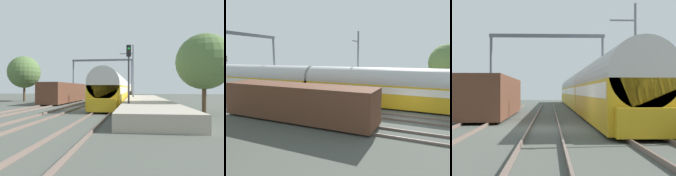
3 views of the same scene
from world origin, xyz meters
TOP-DOWN VIEW (x-y plane):
  - ground at (0.00, 0.00)m, footprint 120.00×120.00m
  - track_far_west at (-3.82, 0.00)m, footprint 1.52×60.00m
  - track_west at (0.00, 0.00)m, footprint 1.52×60.00m
  - track_east at (3.82, 0.00)m, footprint 1.52×60.00m
  - platform at (7.64, 2.00)m, footprint 4.40×28.00m
  - passenger_train at (3.82, 19.70)m, footprint 2.93×49.20m
  - freight_car at (-3.82, 8.23)m, footprint 2.80×13.00m
  - person_crossing at (5.60, 18.69)m, footprint 0.40×0.25m
  - railway_signal_near at (6.01, -5.27)m, footprint 0.36×0.30m
  - railway_signal_far at (5.74, 28.77)m, footprint 0.36×0.30m
  - catenary_gantry at (0.00, 18.94)m, footprint 12.04×0.28m
  - catenary_pole_east_mid at (6.17, 6.64)m, footprint 1.90×0.20m
  - tree_west_background at (-11.49, 10.52)m, footprint 5.16×5.16m
  - tree_east_background at (12.32, -3.13)m, footprint 4.72×4.72m

SIDE VIEW (x-z plane):
  - ground at x=0.00m, z-range 0.00..0.00m
  - track_far_west at x=-3.82m, z-range 0.00..0.16m
  - track_west at x=0.00m, z-range 0.00..0.16m
  - track_east at x=3.82m, z-range 0.00..0.16m
  - platform at x=7.64m, z-range 0.00..0.90m
  - person_crossing at x=5.60m, z-range 0.16..1.89m
  - freight_car at x=-3.82m, z-range 0.12..2.82m
  - passenger_train at x=3.82m, z-range 0.06..3.88m
  - railway_signal_far at x=5.74m, z-range 0.72..5.95m
  - railway_signal_near at x=6.01m, z-range 0.74..6.21m
  - catenary_pole_east_mid at x=6.17m, z-range 0.15..8.15m
  - tree_east_background at x=12.32m, z-range 0.99..7.70m
  - tree_west_background at x=-11.49m, z-range 1.08..8.42m
  - catenary_gantry at x=0.00m, z-range 1.66..9.52m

